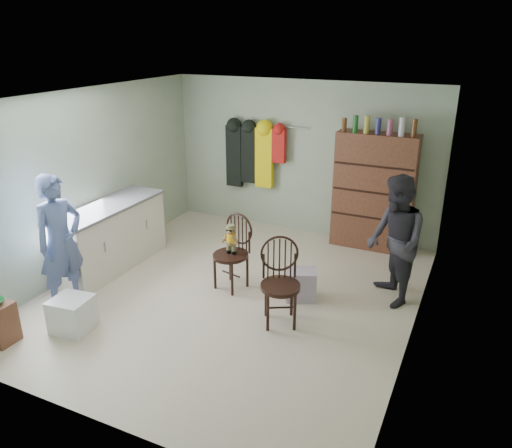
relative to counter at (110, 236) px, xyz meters
The scene contains 11 objects.
ground_plane 2.01m from the counter, ahead, with size 5.00×5.00×0.00m, color beige.
room_walls 2.30m from the counter, 15.25° to the left, with size 5.00×5.00×5.00m.
counter is the anchor object (origin of this frame).
plastic_tub 1.66m from the counter, 65.14° to the right, with size 0.42×0.40×0.40m, color white.
chair_front 1.88m from the counter, ahead, with size 0.54×0.54×1.01m.
chair_far 2.76m from the counter, ahead, with size 0.62×0.62×1.03m.
striped_bag 2.82m from the counter, ahead, with size 0.37×0.29×0.39m, color #E57280.
person_left 1.17m from the counter, 78.20° to the right, with size 0.61×0.40×1.68m, color #536398.
person_right 3.91m from the counter, 10.50° to the left, with size 0.79×0.62×1.63m, color #2D2B33.
dresser 3.96m from the counter, 35.68° to the left, with size 1.20×0.39×2.07m.
coat_rack 2.74m from the counter, 64.76° to the left, with size 1.42×0.12×1.09m.
Camera 1 is at (2.71, -5.04, 3.20)m, focal length 35.00 mm.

